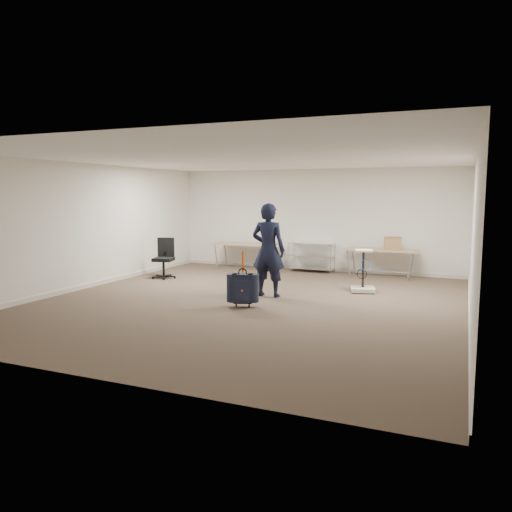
% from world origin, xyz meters
% --- Properties ---
extents(ground, '(9.00, 9.00, 0.00)m').
position_xyz_m(ground, '(0.00, 0.00, 0.00)').
color(ground, '#46352A').
rests_on(ground, ground).
extents(room_shell, '(8.00, 9.00, 9.00)m').
position_xyz_m(room_shell, '(0.00, 1.38, 0.05)').
color(room_shell, white).
rests_on(room_shell, ground).
extents(folding_table_left, '(1.80, 0.75, 0.73)m').
position_xyz_m(folding_table_left, '(-1.90, 3.95, 0.68)').
color(folding_table_left, '#9C885F').
rests_on(folding_table_left, ground).
extents(folding_table_right, '(1.80, 0.75, 0.73)m').
position_xyz_m(folding_table_right, '(1.90, 3.95, 0.68)').
color(folding_table_right, '#9C885F').
rests_on(folding_table_right, ground).
extents(wire_shelf, '(1.22, 0.47, 0.80)m').
position_xyz_m(wire_shelf, '(0.00, 4.20, 0.44)').
color(wire_shelf, silver).
rests_on(wire_shelf, ground).
extents(person, '(0.72, 0.48, 1.94)m').
position_xyz_m(person, '(0.12, 0.65, 0.97)').
color(person, black).
rests_on(person, ground).
extents(suitcase, '(0.44, 0.34, 1.06)m').
position_xyz_m(suitcase, '(0.05, -0.48, 0.36)').
color(suitcase, black).
rests_on(suitcase, ground).
extents(office_chair, '(0.61, 0.61, 1.01)m').
position_xyz_m(office_chair, '(-3.15, 1.74, 0.31)').
color(office_chair, black).
rests_on(office_chair, ground).
extents(equipment_cart, '(0.61, 0.61, 0.93)m').
position_xyz_m(equipment_cart, '(1.86, 1.87, 0.24)').
color(equipment_cart, beige).
rests_on(equipment_cart, ground).
extents(cardboard_box, '(0.46, 0.38, 0.31)m').
position_xyz_m(cardboard_box, '(2.18, 4.02, 0.88)').
color(cardboard_box, olive).
rests_on(cardboard_box, folding_table_right).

